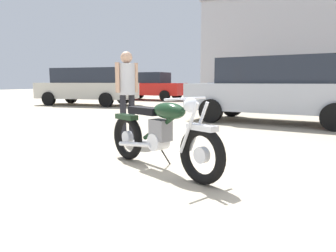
{
  "coord_description": "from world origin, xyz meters",
  "views": [
    {
      "loc": [
        1.59,
        -3.31,
        1.1
      ],
      "look_at": [
        -0.4,
        0.52,
        0.49
      ],
      "focal_mm": 33.29,
      "sensor_mm": 36.0,
      "label": 1
    }
  ],
  "objects_px": {
    "white_estate_far": "(89,85)",
    "vintage_motorcycle": "(160,135)",
    "pale_sedan_back": "(266,86)",
    "bystander": "(127,86)",
    "silver_sedan_mid": "(280,88)",
    "red_hatchback_near": "(151,86)"
  },
  "relations": [
    {
      "from": "bystander",
      "to": "red_hatchback_near",
      "type": "bearing_deg",
      "value": 148.51
    },
    {
      "from": "red_hatchback_near",
      "to": "silver_sedan_mid",
      "type": "bearing_deg",
      "value": 135.49
    },
    {
      "from": "vintage_motorcycle",
      "to": "silver_sedan_mid",
      "type": "xyz_separation_m",
      "value": [
        0.64,
        5.5,
        0.49
      ]
    },
    {
      "from": "silver_sedan_mid",
      "to": "bystander",
      "type": "bearing_deg",
      "value": 64.29
    },
    {
      "from": "vintage_motorcycle",
      "to": "pale_sedan_back",
      "type": "height_order",
      "value": "pale_sedan_back"
    },
    {
      "from": "bystander",
      "to": "silver_sedan_mid",
      "type": "xyz_separation_m",
      "value": [
        2.19,
        3.97,
        -0.08
      ]
    },
    {
      "from": "pale_sedan_back",
      "to": "white_estate_far",
      "type": "relative_size",
      "value": 0.98
    },
    {
      "from": "silver_sedan_mid",
      "to": "vintage_motorcycle",
      "type": "bearing_deg",
      "value": 86.6
    },
    {
      "from": "bystander",
      "to": "white_estate_far",
      "type": "bearing_deg",
      "value": 165.75
    },
    {
      "from": "silver_sedan_mid",
      "to": "red_hatchback_near",
      "type": "bearing_deg",
      "value": -38.99
    },
    {
      "from": "bystander",
      "to": "vintage_motorcycle",
      "type": "bearing_deg",
      "value": -14.64
    },
    {
      "from": "silver_sedan_mid",
      "to": "red_hatchback_near",
      "type": "xyz_separation_m",
      "value": [
        -8.6,
        7.8,
        -0.1
      ]
    },
    {
      "from": "bystander",
      "to": "white_estate_far",
      "type": "distance_m",
      "value": 9.56
    },
    {
      "from": "pale_sedan_back",
      "to": "silver_sedan_mid",
      "type": "xyz_separation_m",
      "value": [
        1.17,
        -4.47,
        0.0
      ]
    },
    {
      "from": "bystander",
      "to": "red_hatchback_near",
      "type": "distance_m",
      "value": 13.4
    },
    {
      "from": "bystander",
      "to": "silver_sedan_mid",
      "type": "height_order",
      "value": "silver_sedan_mid"
    },
    {
      "from": "white_estate_far",
      "to": "silver_sedan_mid",
      "type": "bearing_deg",
      "value": 153.28
    },
    {
      "from": "bystander",
      "to": "red_hatchback_near",
      "type": "xyz_separation_m",
      "value": [
        -6.41,
        11.77,
        -0.18
      ]
    },
    {
      "from": "bystander",
      "to": "white_estate_far",
      "type": "relative_size",
      "value": 0.34
    },
    {
      "from": "pale_sedan_back",
      "to": "white_estate_far",
      "type": "xyz_separation_m",
      "value": [
        -7.88,
        -1.78,
        0.0
      ]
    },
    {
      "from": "white_estate_far",
      "to": "vintage_motorcycle",
      "type": "bearing_deg",
      "value": 125.61
    },
    {
      "from": "pale_sedan_back",
      "to": "white_estate_far",
      "type": "bearing_deg",
      "value": -173.16
    }
  ]
}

